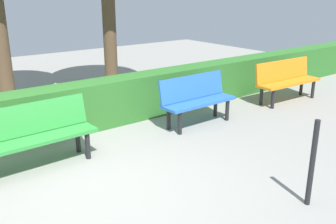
{
  "coord_description": "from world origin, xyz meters",
  "views": [
    {
      "loc": [
        1.72,
        3.8,
        2.3
      ],
      "look_at": [
        -1.54,
        -0.44,
        0.55
      ],
      "focal_mm": 40.36,
      "sensor_mm": 36.0,
      "label": 1
    }
  ],
  "objects": [
    {
      "name": "ground_plane",
      "position": [
        0.0,
        0.0,
        0.0
      ],
      "size": [
        20.09,
        20.09,
        0.0
      ],
      "primitive_type": "plane",
      "color": "gray"
    },
    {
      "name": "railing_post_mid",
      "position": [
        -1.78,
        1.81,
        0.5
      ],
      "size": [
        0.06,
        0.06,
        1.0
      ],
      "primitive_type": "cylinder",
      "color": "black",
      "rests_on": "ground_plane"
    },
    {
      "name": "bench_green",
      "position": [
        0.27,
        -0.98,
        0.48
      ],
      "size": [
        1.58,
        0.51,
        0.86
      ],
      "rotation": [
        0.0,
        0.0,
        0.03
      ],
      "color": "#2D8C38",
      "rests_on": "ground_plane"
    },
    {
      "name": "hedge_row",
      "position": [
        -1.15,
        -1.88,
        0.4
      ],
      "size": [
        16.09,
        0.51,
        0.8
      ],
      "primitive_type": "cube",
      "color": "#2D6B28",
      "rests_on": "ground_plane"
    },
    {
      "name": "bench_orange",
      "position": [
        -5.04,
        -0.87,
        0.48
      ],
      "size": [
        1.64,
        0.52,
        0.86
      ],
      "rotation": [
        0.0,
        0.0,
        -0.04
      ],
      "color": "orange",
      "rests_on": "ground_plane"
    },
    {
      "name": "bench_blue",
      "position": [
        -2.56,
        -0.94,
        0.48
      ],
      "size": [
        1.43,
        0.48,
        0.86
      ],
      "rotation": [
        0.0,
        0.0,
        0.01
      ],
      "color": "blue",
      "rests_on": "ground_plane"
    }
  ]
}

